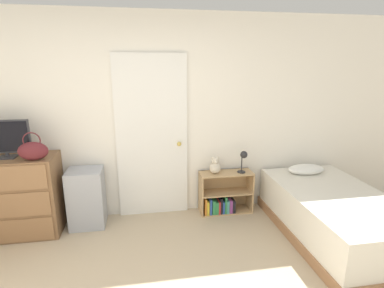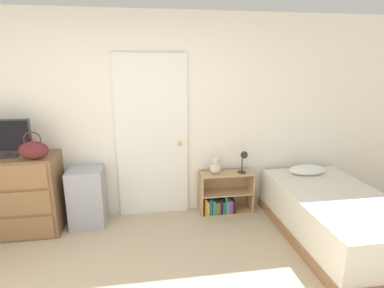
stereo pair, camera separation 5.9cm
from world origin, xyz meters
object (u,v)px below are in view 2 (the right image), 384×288
tv (6,138)px  bookshelf (223,197)px  dresser (17,195)px  teddy_bear (215,166)px  desk_lamp (244,157)px  storage_bin (87,197)px  bed (335,216)px  handbag (34,150)px

tv → bookshelf: tv is taller
bookshelf → dresser: bearing=-177.3°
teddy_bear → desk_lamp: size_ratio=0.76×
storage_bin → tv: bearing=-175.4°
bed → bookshelf: bearing=144.2°
teddy_bear → tv: bearing=-177.3°
tv → desk_lamp: size_ratio=1.79×
tv → desk_lamp: bearing=1.6°
handbag → bookshelf: bearing=6.7°
teddy_bear → bed: teddy_bear is taller
desk_lamp → bed: size_ratio=0.16×
storage_bin → bed: (2.83, -0.74, -0.09)m
dresser → desk_lamp: dresser is taller
bookshelf → teddy_bear: size_ratio=3.13×
dresser → bed: dresser is taller
storage_bin → desk_lamp: 2.02m
handbag → dresser: bearing=155.0°
handbag → teddy_bear: handbag is taller
bed → handbag: bearing=170.7°
bed → tv: bearing=169.3°
teddy_bear → desk_lamp: (0.37, -0.04, 0.12)m
tv → desk_lamp: (2.76, 0.08, -0.39)m
tv → bed: (3.61, -0.68, -0.88)m
teddy_bear → bed: bearing=-33.2°
storage_bin → desk_lamp: (1.98, 0.01, 0.41)m
handbag → bookshelf: (2.18, 0.26, -0.83)m
handbag → desk_lamp: size_ratio=1.05×
bookshelf → bed: (1.10, -0.80, 0.06)m
storage_bin → desk_lamp: size_ratio=2.43×
storage_bin → bookshelf: 1.73m
tv → bookshelf: size_ratio=0.76×
dresser → desk_lamp: 2.76m
handbag → tv: bearing=156.5°
tv → handbag: tv is taller
tv → bookshelf: (2.50, 0.12, -0.94)m
handbag → bookshelf: size_ratio=0.44×
storage_bin → teddy_bear: bearing=1.8°
bookshelf → bed: bearing=-35.8°
dresser → handbag: handbag is taller
dresser → desk_lamp: (2.74, 0.08, 0.30)m
storage_bin → handbag: bearing=-156.3°
storage_bin → bookshelf: size_ratio=1.03×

